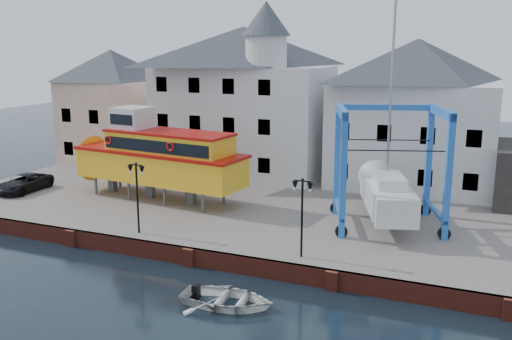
% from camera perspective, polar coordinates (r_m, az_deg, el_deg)
% --- Properties ---
extents(ground, '(140.00, 140.00, 0.00)m').
position_cam_1_polar(ground, '(31.65, -6.70, -9.49)').
color(ground, black).
rests_on(ground, ground).
extents(hardstanding, '(44.00, 22.00, 1.00)m').
position_cam_1_polar(hardstanding, '(40.87, 0.89, -3.55)').
color(hardstanding, slate).
rests_on(hardstanding, ground).
extents(quay_wall, '(44.00, 0.47, 1.00)m').
position_cam_1_polar(quay_wall, '(31.55, -6.63, -8.59)').
color(quay_wall, maroon).
rests_on(quay_wall, ground).
extents(building_pink, '(8.00, 7.00, 10.30)m').
position_cam_1_polar(building_pink, '(54.65, -14.09, 6.20)').
color(building_pink, tan).
rests_on(building_pink, hardstanding).
extents(building_white_main, '(14.00, 8.30, 14.00)m').
position_cam_1_polar(building_white_main, '(48.19, -1.17, 7.19)').
color(building_white_main, silver).
rests_on(building_white_main, hardstanding).
extents(building_white_right, '(12.00, 8.00, 11.20)m').
position_cam_1_polar(building_white_right, '(45.09, 15.55, 5.42)').
color(building_white_right, silver).
rests_on(building_white_right, hardstanding).
extents(lamp_post_left, '(1.12, 0.32, 4.20)m').
position_cam_1_polar(lamp_post_left, '(33.42, -11.85, -0.97)').
color(lamp_post_left, black).
rests_on(lamp_post_left, hardstanding).
extents(lamp_post_right, '(1.12, 0.32, 4.20)m').
position_cam_1_polar(lamp_post_right, '(29.03, 4.65, -2.79)').
color(lamp_post_right, black).
rests_on(lamp_post_right, hardstanding).
extents(tour_boat, '(15.07, 5.15, 6.43)m').
position_cam_1_polar(tour_boat, '(41.04, -10.60, 1.37)').
color(tour_boat, '#59595E').
rests_on(tour_boat, hardstanding).
extents(travel_lift, '(7.74, 9.42, 13.84)m').
position_cam_1_polar(travel_lift, '(35.88, 12.81, -1.52)').
color(travel_lift, blue).
rests_on(travel_lift, hardstanding).
extents(van, '(2.34, 4.71, 1.28)m').
position_cam_1_polar(van, '(45.98, -22.17, -1.20)').
color(van, black).
rests_on(van, hardstanding).
extents(motorboat_b, '(4.70, 3.56, 0.92)m').
position_cam_1_polar(motorboat_b, '(27.07, -2.94, -13.39)').
color(motorboat_b, silver).
rests_on(motorboat_b, ground).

